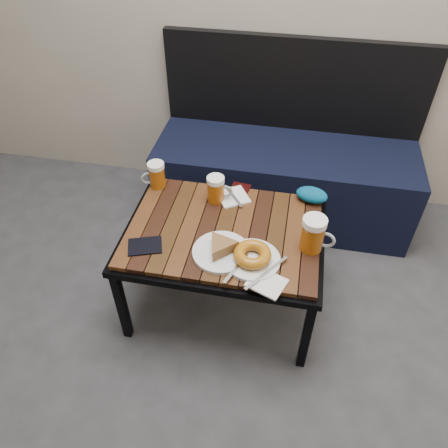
% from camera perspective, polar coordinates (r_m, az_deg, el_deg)
% --- Properties ---
extents(bench, '(1.40, 0.50, 0.95)m').
position_cam_1_polar(bench, '(2.50, 7.83, 6.65)').
color(bench, black).
rests_on(bench, ground).
extents(cafe_table, '(0.84, 0.62, 0.47)m').
position_cam_1_polar(cafe_table, '(1.86, 0.00, -1.63)').
color(cafe_table, black).
rests_on(cafe_table, ground).
extents(beer_mug_left, '(0.12, 0.10, 0.12)m').
position_cam_1_polar(beer_mug_left, '(2.04, -8.84, 6.38)').
color(beer_mug_left, '#9E4D0C').
rests_on(beer_mug_left, cafe_table).
extents(beer_mug_centre, '(0.12, 0.08, 0.13)m').
position_cam_1_polar(beer_mug_centre, '(1.93, -1.01, 4.59)').
color(beer_mug_centre, '#9E4D0C').
rests_on(beer_mug_centre, cafe_table).
extents(beer_mug_right, '(0.14, 0.11, 0.15)m').
position_cam_1_polar(beer_mug_right, '(1.73, 11.62, -1.28)').
color(beer_mug_right, '#9E4D0C').
rests_on(beer_mug_right, cafe_table).
extents(plate_pie, '(0.23, 0.23, 0.06)m').
position_cam_1_polar(plate_pie, '(1.71, -0.38, -3.27)').
color(plate_pie, white).
rests_on(plate_pie, cafe_table).
extents(plate_bagel, '(0.25, 0.27, 0.06)m').
position_cam_1_polar(plate_bagel, '(1.69, 3.71, -4.29)').
color(plate_bagel, white).
rests_on(plate_bagel, cafe_table).
extents(napkin_left, '(0.18, 0.18, 0.01)m').
position_cam_1_polar(napkin_left, '(1.98, 1.17, 3.58)').
color(napkin_left, white).
rests_on(napkin_left, cafe_table).
extents(napkin_right, '(0.16, 0.15, 0.01)m').
position_cam_1_polar(napkin_right, '(1.63, 5.59, -7.68)').
color(napkin_right, white).
rests_on(napkin_right, cafe_table).
extents(passport_navy, '(0.16, 0.13, 0.01)m').
position_cam_1_polar(passport_navy, '(1.78, -10.29, -2.84)').
color(passport_navy, black).
rests_on(passport_navy, cafe_table).
extents(passport_burgundy, '(0.10, 0.13, 0.01)m').
position_cam_1_polar(passport_burgundy, '(2.02, 1.96, 4.33)').
color(passport_burgundy, black).
rests_on(passport_burgundy, cafe_table).
extents(knit_pouch, '(0.16, 0.12, 0.06)m').
position_cam_1_polar(knit_pouch, '(1.99, 11.40, 3.76)').
color(knit_pouch, navy).
rests_on(knit_pouch, cafe_table).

